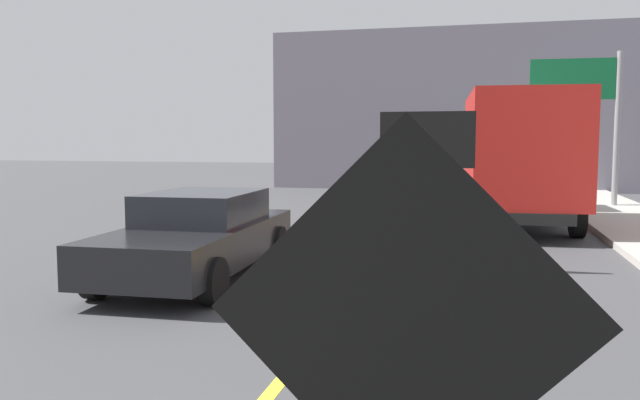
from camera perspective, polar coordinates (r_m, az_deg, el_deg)
name	(u,v)px	position (r m, az deg, el deg)	size (l,w,h in m)	color
lane_center_stripe	(270,394)	(5.87, -4.48, -16.86)	(0.14, 36.00, 0.01)	yellow
roadwork_sign	(404,327)	(2.65, 7.50, -11.19)	(1.63, 0.09, 2.33)	#593819
arrow_board_trailer	(425,242)	(11.14, 9.38, -3.68)	(1.60, 1.82, 2.70)	orange
box_truck	(515,155)	(17.50, 16.99, 3.82)	(2.95, 7.95, 3.34)	black
pickup_car	(199,235)	(10.48, -10.74, -3.08)	(2.07, 4.76, 1.38)	black
highway_guide_sign	(592,102)	(22.30, 23.09, 8.05)	(2.79, 0.23, 5.00)	gray
far_building_block	(452,112)	(31.83, 11.66, 7.68)	(15.96, 6.59, 7.11)	slate
traffic_cone_mid_lane	(410,312)	(7.15, 7.99, -9.90)	(0.36, 0.36, 0.70)	black
traffic_cone_far_lane	(423,271)	(9.57, 9.19, -6.30)	(0.36, 0.36, 0.60)	black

